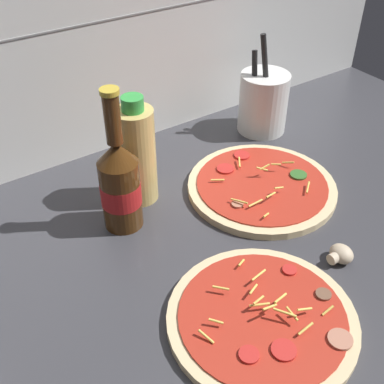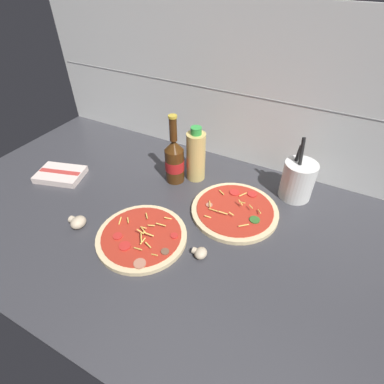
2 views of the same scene
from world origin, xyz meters
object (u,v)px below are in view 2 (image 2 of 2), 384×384
pizza_near (142,237)px  utensil_crock (298,180)px  dish_towel (61,174)px  mushroom_left (200,253)px  pizza_far (235,210)px  beer_bottle (174,160)px  oil_bottle (196,156)px  mushroom_right (78,222)px

pizza_near → utensil_crock: (35.72, 42.00, 6.09)cm
utensil_crock → dish_towel: utensil_crock is taller
pizza_near → dish_towel: 47.08cm
mushroom_left → dish_towel: (-64.28, 8.95, -0.21)cm
mushroom_left → dish_towel: bearing=172.1°
pizza_far → dish_towel: size_ratio=1.47×
mushroom_left → beer_bottle: bearing=131.3°
pizza_near → oil_bottle: (-0.09, 35.50, 8.80)cm
pizza_near → dish_towel: pizza_near is taller
utensil_crock → beer_bottle: bearing=-164.6°
mushroom_left → pizza_near: bearing=-173.0°
pizza_near → pizza_far: same height
pizza_far → dish_towel: pizza_far is taller
pizza_far → beer_bottle: bearing=166.4°
pizza_near → mushroom_left: (18.57, 2.28, 0.58)cm
mushroom_right → beer_bottle: bearing=67.8°
pizza_far → utensil_crock: size_ratio=1.26×
oil_bottle → utensil_crock: size_ratio=0.92×
pizza_near → oil_bottle: bearing=90.1°
oil_bottle → mushroom_right: oil_bottle is taller
mushroom_left → mushroom_right: (-39.22, -7.39, 0.38)cm
pizza_near → mushroom_right: bearing=-166.1°
pizza_far → mushroom_right: bearing=-144.7°
pizza_far → mushroom_left: pizza_far is taller
mushroom_left → mushroom_right: mushroom_right is taller
mushroom_left → utensil_crock: bearing=66.6°
utensil_crock → pizza_far: bearing=-130.3°
pizza_far → mushroom_right: size_ratio=5.30×
pizza_near → pizza_far: 31.54cm
pizza_far → pizza_near: bearing=-130.5°
mushroom_left → dish_towel: mushroom_left is taller
beer_bottle → mushroom_left: (24.75, -28.14, -7.49)cm
pizza_near → mushroom_left: size_ratio=6.38×
mushroom_left → dish_towel: size_ratio=0.22×
beer_bottle → dish_towel: bearing=-154.1°
utensil_crock → mushroom_left: bearing=-113.4°
oil_bottle → mushroom_left: size_ratio=4.89×
beer_bottle → dish_towel: beer_bottle is taller
oil_bottle → dish_towel: 52.36cm
beer_bottle → utensil_crock: 43.52cm
beer_bottle → mushroom_right: size_ratio=4.81×
mushroom_right → utensil_crock: (56.38, 47.10, 5.13)cm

